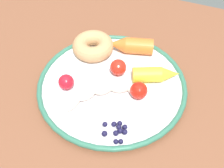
% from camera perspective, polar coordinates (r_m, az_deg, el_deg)
% --- Properties ---
extents(dining_table, '(1.10, 0.93, 0.75)m').
position_cam_1_polar(dining_table, '(0.72, -5.49, -6.49)').
color(dining_table, brown).
rests_on(dining_table, ground_plane).
extents(plate, '(0.35, 0.35, 0.02)m').
position_cam_1_polar(plate, '(0.66, -0.00, -0.17)').
color(plate, silver).
rests_on(plate, dining_table).
extents(banana, '(0.16, 0.12, 0.03)m').
position_cam_1_polar(banana, '(0.63, -1.77, -1.56)').
color(banana, beige).
rests_on(banana, plate).
extents(carrot_orange, '(0.12, 0.07, 0.04)m').
position_cam_1_polar(carrot_orange, '(0.72, 3.69, 7.73)').
color(carrot_orange, orange).
rests_on(carrot_orange, plate).
extents(carrot_yellow, '(0.11, 0.08, 0.04)m').
position_cam_1_polar(carrot_yellow, '(0.66, 8.85, 1.90)').
color(carrot_yellow, yellow).
rests_on(carrot_yellow, plate).
extents(donut, '(0.13, 0.13, 0.04)m').
position_cam_1_polar(donut, '(0.72, -3.85, 7.63)').
color(donut, tan).
rests_on(donut, plate).
extents(blueberry_pile, '(0.05, 0.05, 0.02)m').
position_cam_1_polar(blueberry_pile, '(0.57, 0.93, -9.30)').
color(blueberry_pile, '#191638').
rests_on(blueberry_pile, plate).
extents(tomato_near, '(0.04, 0.04, 0.04)m').
position_cam_1_polar(tomato_near, '(0.67, 1.25, 3.35)').
color(tomato_near, red).
rests_on(tomato_near, plate).
extents(tomato_mid, '(0.04, 0.04, 0.04)m').
position_cam_1_polar(tomato_mid, '(0.64, -9.32, 0.19)').
color(tomato_mid, red).
rests_on(tomato_mid, plate).
extents(tomato_far, '(0.04, 0.04, 0.04)m').
position_cam_1_polar(tomato_far, '(0.62, 5.39, -1.32)').
color(tomato_far, red).
rests_on(tomato_far, plate).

